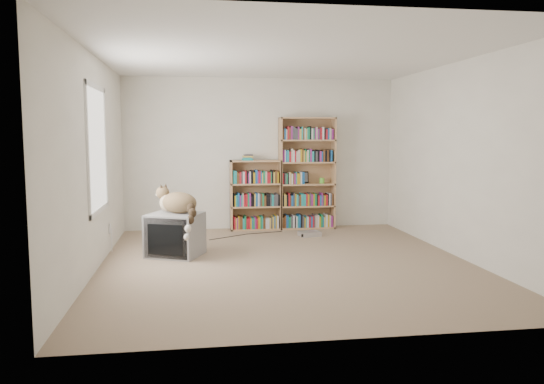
{
  "coord_description": "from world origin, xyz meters",
  "views": [
    {
      "loc": [
        -1.11,
        -6.31,
        1.57
      ],
      "look_at": [
        -0.03,
        1.0,
        0.77
      ],
      "focal_mm": 35.0,
      "sensor_mm": 36.0,
      "label": 1
    }
  ],
  "objects": [
    {
      "name": "wall_outlet",
      "position": [
        -2.24,
        0.93,
        0.32
      ],
      "size": [
        0.01,
        0.08,
        0.13
      ],
      "primitive_type": "cube",
      "color": "silver",
      "rests_on": "wall_left"
    },
    {
      "name": "cat",
      "position": [
        -1.3,
        0.56,
        0.66
      ],
      "size": [
        0.63,
        0.81,
        0.61
      ],
      "rotation": [
        0.0,
        0.0,
        -0.57
      ],
      "color": "#342115",
      "rests_on": "crt_tv"
    },
    {
      "name": "wall_right",
      "position": [
        2.25,
        0.0,
        1.25
      ],
      "size": [
        0.02,
        5.0,
        2.5
      ],
      "primitive_type": "cube",
      "color": "white",
      "rests_on": "floor"
    },
    {
      "name": "framed_print",
      "position": [
        0.73,
        2.44,
        0.85
      ],
      "size": [
        0.15,
        0.05,
        0.2
      ],
      "primitive_type": "cube",
      "rotation": [
        -0.17,
        0.0,
        0.0
      ],
      "color": "black",
      "rests_on": "bookcase_tall"
    },
    {
      "name": "ceiling",
      "position": [
        0.0,
        0.0,
        2.5
      ],
      "size": [
        4.5,
        5.0,
        0.02
      ],
      "primitive_type": "cube",
      "color": "white",
      "rests_on": "wall_back"
    },
    {
      "name": "wall_front",
      "position": [
        0.0,
        -2.5,
        1.25
      ],
      "size": [
        4.5,
        0.02,
        2.5
      ],
      "primitive_type": "cube",
      "color": "white",
      "rests_on": "floor"
    },
    {
      "name": "window",
      "position": [
        -2.24,
        0.2,
        1.4
      ],
      "size": [
        0.02,
        1.22,
        1.52
      ],
      "primitive_type": "cube",
      "color": "white",
      "rests_on": "wall_left"
    },
    {
      "name": "crt_tv",
      "position": [
        -1.36,
        0.59,
        0.28
      ],
      "size": [
        0.81,
        0.78,
        0.56
      ],
      "rotation": [
        0.0,
        0.0,
        -0.41
      ],
      "color": "gray",
      "rests_on": "floor"
    },
    {
      "name": "dvd_player",
      "position": [
        0.66,
        1.64,
        0.04
      ],
      "size": [
        0.36,
        0.3,
        0.07
      ],
      "primitive_type": "cube",
      "rotation": [
        0.0,
        0.0,
        0.24
      ],
      "color": "#BCBDC2",
      "rests_on": "floor"
    },
    {
      "name": "book_stack",
      "position": [
        -0.24,
        2.32,
        1.2
      ],
      "size": [
        0.18,
        0.23,
        0.1
      ],
      "primitive_type": "cube",
      "color": "#AD1723",
      "rests_on": "bookcase_short"
    },
    {
      "name": "bookcase_short",
      "position": [
        -0.11,
        2.36,
        0.53
      ],
      "size": [
        0.84,
        0.3,
        1.15
      ],
      "color": "tan",
      "rests_on": "floor"
    },
    {
      "name": "bookcase_tall",
      "position": [
        0.76,
        2.36,
        0.88
      ],
      "size": [
        0.93,
        0.3,
        1.85
      ],
      "color": "tan",
      "rests_on": "floor"
    },
    {
      "name": "floor_cables",
      "position": [
        -0.38,
        1.73,
        0.0
      ],
      "size": [
        1.2,
        0.7,
        0.01
      ],
      "primitive_type": null,
      "color": "black",
      "rests_on": "floor"
    },
    {
      "name": "green_mug",
      "position": [
        1.01,
        2.34,
        0.8
      ],
      "size": [
        0.08,
        0.08,
        0.09
      ],
      "primitive_type": "cylinder",
      "color": "#62C538",
      "rests_on": "bookcase_tall"
    },
    {
      "name": "wall_left",
      "position": [
        -2.25,
        0.0,
        1.25
      ],
      "size": [
        0.02,
        5.0,
        2.5
      ],
      "primitive_type": "cube",
      "color": "white",
      "rests_on": "floor"
    },
    {
      "name": "wall_back",
      "position": [
        0.0,
        2.5,
        1.25
      ],
      "size": [
        4.5,
        0.02,
        2.5
      ],
      "primitive_type": "cube",
      "color": "white",
      "rests_on": "floor"
    },
    {
      "name": "floor",
      "position": [
        0.0,
        0.0,
        0.0
      ],
      "size": [
        4.5,
        5.0,
        0.01
      ],
      "primitive_type": "cube",
      "color": "#9C8269",
      "rests_on": "ground"
    }
  ]
}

